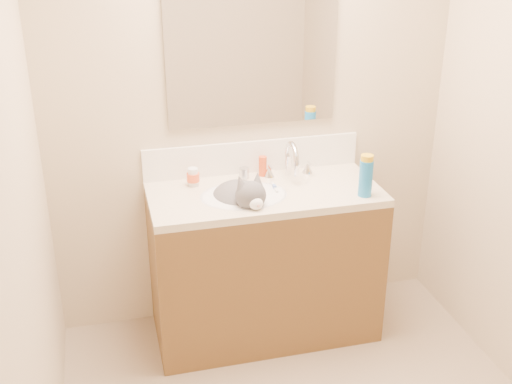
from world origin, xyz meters
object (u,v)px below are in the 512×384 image
pill_bottle (193,177)px  faucet (291,163)px  silver_jar (244,173)px  spray_can (366,178)px  cat (241,201)px  basin (244,208)px  amber_bottle (263,166)px  vanity_cabinet (264,266)px

pill_bottle → faucet: bearing=-2.1°
silver_jar → spray_can: size_ratio=0.32×
faucet → cat: bearing=-151.3°
spray_can → basin: bearing=165.6°
amber_bottle → cat: bearing=-126.5°
vanity_cabinet → basin: (-0.12, -0.03, 0.38)m
spray_can → vanity_cabinet: bearing=158.9°
vanity_cabinet → spray_can: bearing=-21.1°
faucet → vanity_cabinet: bearing=-142.7°
vanity_cabinet → silver_jar: bearing=109.5°
faucet → amber_bottle: bearing=155.4°
vanity_cabinet → amber_bottle: (0.04, 0.20, 0.50)m
basin → pill_bottle: bearing=140.6°
pill_bottle → silver_jar: 0.28m
faucet → spray_can: bearing=-47.3°
pill_bottle → amber_bottle: size_ratio=0.89×
amber_bottle → spray_can: spray_can is taller
silver_jar → basin: bearing=-103.8°
cat → vanity_cabinet: bearing=3.6°
vanity_cabinet → pill_bottle: (-0.35, 0.16, 0.50)m
faucet → spray_can: size_ratio=1.48×
pill_bottle → amber_bottle: (0.39, 0.04, 0.01)m
vanity_cabinet → faucet: bearing=37.3°
vanity_cabinet → basin: basin is taller
silver_jar → spray_can: spray_can is taller
vanity_cabinet → faucet: (0.18, 0.14, 0.54)m
pill_bottle → spray_can: size_ratio=0.51×
spray_can → pill_bottle: bearing=157.6°
faucet → pill_bottle: 0.53m
vanity_cabinet → spray_can: size_ratio=6.32×
basin → cat: cat is taller
basin → pill_bottle: (-0.23, 0.19, 0.12)m
faucet → silver_jar: 0.26m
basin → cat: size_ratio=1.05×
faucet → amber_bottle: 0.16m
vanity_cabinet → spray_can: spray_can is taller
cat → basin: bearing=7.2°
faucet → pill_bottle: faucet is taller
cat → amber_bottle: cat is taller
amber_bottle → spray_can: bearing=-41.5°
pill_bottle → cat: bearing=-41.7°
basin → amber_bottle: 0.31m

